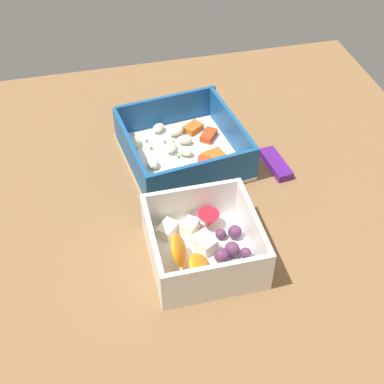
% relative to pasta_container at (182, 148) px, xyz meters
% --- Properties ---
extents(table_surface, '(0.80, 0.80, 0.02)m').
position_rel_pasta_container_xyz_m(table_surface, '(0.11, -0.01, -0.03)').
color(table_surface, brown).
rests_on(table_surface, ground).
extents(pasta_container, '(0.20, 0.19, 0.06)m').
position_rel_pasta_container_xyz_m(pasta_container, '(0.00, 0.00, 0.00)').
color(pasta_container, white).
rests_on(pasta_container, table_surface).
extents(fruit_bowl, '(0.14, 0.13, 0.06)m').
position_rel_pasta_container_xyz_m(fruit_bowl, '(0.20, -0.02, 0.00)').
color(fruit_bowl, white).
rests_on(fruit_bowl, table_surface).
extents(candy_bar, '(0.07, 0.03, 0.01)m').
position_rel_pasta_container_xyz_m(candy_bar, '(0.06, 0.13, -0.01)').
color(candy_bar, '#51197A').
rests_on(candy_bar, table_surface).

